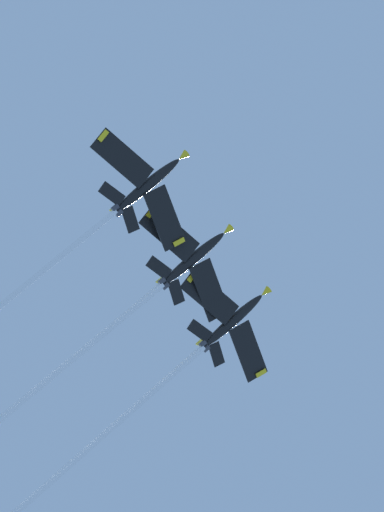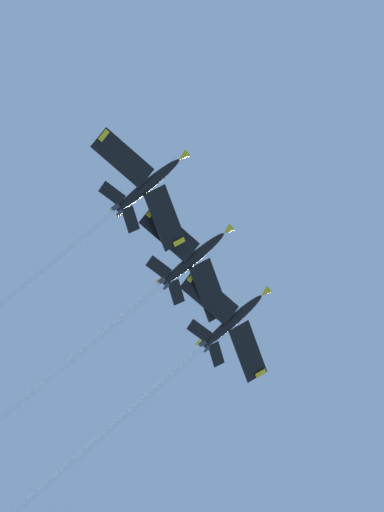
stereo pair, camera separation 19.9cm
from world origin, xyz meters
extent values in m
ellipsoid|color=black|center=(5.43, 18.57, 155.98)|extent=(3.80, 11.31, 6.88)
cone|color=yellow|center=(6.61, 12.78, 159.15)|extent=(1.57, 2.18, 1.81)
ellipsoid|color=black|center=(5.75, 17.03, 157.50)|extent=(1.55, 3.03, 2.12)
cube|color=black|center=(10.50, 20.26, 155.51)|extent=(9.53, 6.82, 1.88)
cube|color=yellow|center=(14.45, 21.39, 155.48)|extent=(1.34, 1.78, 0.96)
cube|color=black|center=(0.11, 18.16, 155.51)|extent=(9.14, 3.66, 1.88)
cube|color=yellow|center=(-3.97, 17.66, 155.48)|extent=(0.77, 1.67, 0.96)
cube|color=black|center=(6.79, 23.33, 153.61)|extent=(3.95, 3.22, 0.99)
cube|color=black|center=(2.32, 22.43, 153.61)|extent=(3.77, 2.06, 0.99)
cube|color=yellow|center=(4.46, 23.36, 154.94)|extent=(0.86, 3.41, 3.60)
cylinder|color=#38383D|center=(4.87, 23.61, 153.14)|extent=(1.03, 1.39, 1.18)
cylinder|color=#38383D|center=(3.99, 23.44, 153.14)|extent=(1.03, 1.39, 1.18)
cylinder|color=white|center=(0.98, 40.50, 143.82)|extent=(7.89, 34.28, 19.34)
ellipsoid|color=black|center=(-5.69, 15.73, 156.08)|extent=(3.87, 11.39, 6.69)
cone|color=yellow|center=(-4.47, 9.90, 159.14)|extent=(1.58, 2.17, 1.80)
ellipsoid|color=black|center=(-5.36, 14.17, 157.57)|extent=(1.57, 3.04, 2.08)
cube|color=black|center=(-0.63, 17.47, 155.63)|extent=(9.54, 6.88, 1.82)
cube|color=yellow|center=(3.32, 18.62, 155.60)|extent=(1.35, 1.80, 0.93)
cube|color=black|center=(-11.01, 15.30, 155.63)|extent=(9.12, 3.64, 1.82)
cube|color=yellow|center=(-15.09, 14.78, 155.60)|extent=(0.76, 1.68, 0.93)
cube|color=black|center=(-4.36, 20.55, 153.80)|extent=(3.96, 3.24, 0.96)
cube|color=black|center=(-8.82, 19.62, 153.80)|extent=(3.76, 2.06, 0.96)
cube|color=yellow|center=(-6.69, 20.54, 155.14)|extent=(0.87, 3.38, 3.59)
cylinder|color=#38383D|center=(-6.29, 20.83, 153.34)|extent=(1.04, 1.39, 1.17)
cylinder|color=#38383D|center=(-7.17, 20.65, 153.34)|extent=(1.04, 1.39, 1.17)
cylinder|color=white|center=(-10.47, 38.71, 143.92)|extent=(8.47, 36.23, 19.53)
ellipsoid|color=black|center=(-18.37, 12.18, 155.10)|extent=(3.76, 11.29, 6.91)
cone|color=yellow|center=(-17.21, 6.40, 158.29)|extent=(1.56, 2.18, 1.82)
ellipsoid|color=black|center=(-18.06, 10.65, 156.63)|extent=(1.55, 3.03, 2.13)
cube|color=black|center=(-13.30, 13.86, 154.63)|extent=(9.53, 6.79, 1.89)
cube|color=yellow|center=(-9.34, 14.98, 154.59)|extent=(1.33, 1.78, 0.96)
cube|color=black|center=(-23.69, 11.78, 154.63)|extent=(9.14, 3.68, 1.89)
cube|color=yellow|center=(-27.78, 11.29, 154.59)|extent=(0.78, 1.67, 0.96)
cube|color=black|center=(-16.99, 16.94, 152.72)|extent=(3.95, 3.21, 1.00)
cube|color=black|center=(-21.47, 16.04, 152.72)|extent=(3.77, 2.07, 1.00)
cube|color=yellow|center=(-19.33, 16.97, 154.04)|extent=(0.85, 3.41, 3.61)
cylinder|color=#38383D|center=(-18.92, 17.22, 152.25)|extent=(1.03, 1.39, 1.18)
cylinder|color=#38383D|center=(-19.80, 17.04, 152.25)|extent=(1.03, 1.39, 1.18)
cylinder|color=white|center=(-22.10, 30.84, 144.67)|extent=(6.31, 27.62, 15.70)
camera|label=1|loc=(-47.59, -25.84, 1.80)|focal=79.83mm
camera|label=2|loc=(-47.73, -25.70, 1.80)|focal=79.83mm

